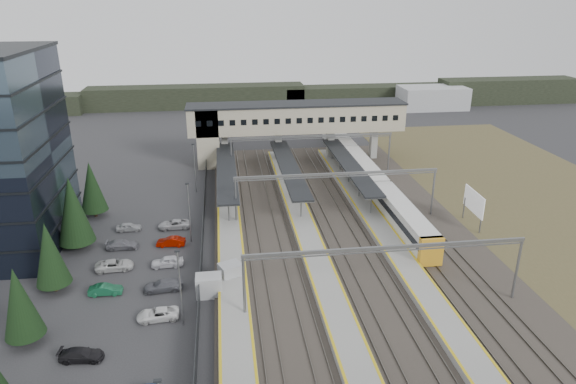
{
  "coord_description": "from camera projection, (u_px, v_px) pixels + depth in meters",
  "views": [
    {
      "loc": [
        -3.38,
        -50.74,
        29.99
      ],
      "look_at": [
        5.39,
        15.74,
        4.0
      ],
      "focal_mm": 32.0,
      "sensor_mm": 36.0,
      "label": 1
    }
  ],
  "objects": [
    {
      "name": "conifer_row",
      "position": [
        37.0,
        269.0,
        50.16
      ],
      "size": [
        4.42,
        49.82,
        9.5
      ],
      "color": "black",
      "rests_on": "ground"
    },
    {
      "name": "lampposts",
      "position": [
        185.0,
        242.0,
        56.77
      ],
      "size": [
        0.5,
        53.25,
        8.07
      ],
      "color": "slate",
      "rests_on": "ground"
    },
    {
      "name": "fence",
      "position": [
        202.0,
        252.0,
        61.63
      ],
      "size": [
        0.08,
        90.0,
        2.0
      ],
      "color": "#26282B",
      "rests_on": "ground"
    },
    {
      "name": "rail_corridor",
      "position": [
        331.0,
        249.0,
        63.82
      ],
      "size": [
        34.0,
        90.0,
        0.92
      ],
      "color": "#342E28",
      "rests_on": "ground"
    },
    {
      "name": "treeline_far",
      "position": [
        317.0,
        96.0,
        145.3
      ],
      "size": [
        170.0,
        19.0,
        7.0
      ],
      "color": "black",
      "rests_on": "ground"
    },
    {
      "name": "footbridge",
      "position": [
        282.0,
        121.0,
        95.06
      ],
      "size": [
        40.4,
        6.4,
        11.2
      ],
      "color": "tan",
      "rests_on": "ground"
    },
    {
      "name": "ground",
      "position": [
        259.0,
        277.0,
        58.16
      ],
      "size": [
        220.0,
        220.0,
        0.0
      ],
      "primitive_type": "plane",
      "color": "#2B2B2D",
      "rests_on": "ground"
    },
    {
      "name": "train",
      "position": [
        364.0,
        172.0,
        86.04
      ],
      "size": [
        2.8,
        58.59,
        3.53
      ],
      "color": "silver",
      "rests_on": "ground"
    },
    {
      "name": "relay_cabin_far",
      "position": [
        231.0,
        273.0,
        56.86
      ],
      "size": [
        2.94,
        2.73,
        2.16
      ],
      "color": "#A8AAAD",
      "rests_on": "ground"
    },
    {
      "name": "gantries",
      "position": [
        358.0,
        212.0,
        60.23
      ],
      "size": [
        28.4,
        62.28,
        7.17
      ],
      "color": "slate",
      "rests_on": "ground"
    },
    {
      "name": "canopies",
      "position": [
        289.0,
        167.0,
        82.55
      ],
      "size": [
        23.1,
        30.0,
        3.28
      ],
      "color": "black",
      "rests_on": "ground"
    },
    {
      "name": "car_park",
      "position": [
        127.0,
        317.0,
        49.91
      ],
      "size": [
        10.5,
        44.62,
        1.29
      ],
      "color": "#B6B5BA",
      "rests_on": "ground"
    },
    {
      "name": "relay_cabin_near",
      "position": [
        209.0,
        286.0,
        54.26
      ],
      "size": [
        2.76,
        2.03,
        2.28
      ],
      "color": "#A8AAAD",
      "rests_on": "ground"
    },
    {
      "name": "billboard",
      "position": [
        474.0,
        203.0,
        69.76
      ],
      "size": [
        0.4,
        5.98,
        5.08
      ],
      "color": "slate",
      "rests_on": "ground"
    }
  ]
}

